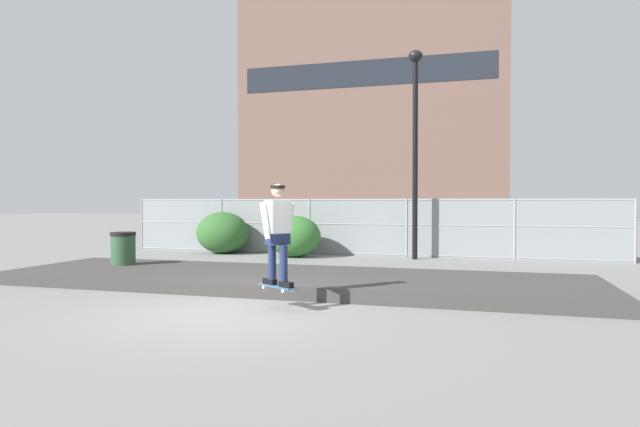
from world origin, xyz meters
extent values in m
plane|color=slate|center=(0.00, 0.00, 0.00)|extent=(120.00, 120.00, 0.00)
cube|color=#3D3A38|center=(0.00, 2.78, 0.13)|extent=(12.21, 3.19, 0.26)
cube|color=#2D608C|center=(0.65, 0.42, 0.38)|extent=(0.78, 0.60, 0.02)
cylinder|color=silver|center=(0.91, 0.36, 0.35)|extent=(0.06, 0.05, 0.05)
cylinder|color=silver|center=(0.82, 0.20, 0.35)|extent=(0.06, 0.05, 0.05)
cylinder|color=silver|center=(0.47, 0.63, 0.35)|extent=(0.06, 0.05, 0.05)
cylinder|color=silver|center=(0.38, 0.48, 0.35)|extent=(0.06, 0.05, 0.05)
cube|color=#99999E|center=(0.86, 0.28, 0.37)|extent=(0.12, 0.15, 0.01)
cube|color=#99999E|center=(0.43, 0.56, 0.37)|extent=(0.12, 0.15, 0.01)
cube|color=black|center=(0.83, 0.30, 0.43)|extent=(0.29, 0.23, 0.09)
cube|color=black|center=(0.46, 0.54, 0.43)|extent=(0.29, 0.23, 0.09)
cylinder|color=#1E284C|center=(0.78, 0.34, 0.77)|extent=(0.13, 0.13, 0.58)
cylinder|color=#1E284C|center=(0.52, 0.50, 0.77)|extent=(0.13, 0.13, 0.58)
cube|color=#1E284C|center=(0.65, 0.42, 1.15)|extent=(0.38, 0.42, 0.18)
cube|color=white|center=(0.65, 0.42, 1.51)|extent=(0.39, 0.44, 0.54)
cylinder|color=white|center=(0.78, 0.63, 1.45)|extent=(0.24, 0.20, 0.58)
cylinder|color=white|center=(0.51, 0.21, 1.45)|extent=(0.24, 0.20, 0.58)
sphere|color=tan|center=(0.65, 0.42, 1.93)|extent=(0.21, 0.21, 0.21)
cylinder|color=black|center=(0.65, 0.42, 1.99)|extent=(0.24, 0.24, 0.05)
cylinder|color=gray|center=(-8.08, 9.38, 0.93)|extent=(0.06, 0.06, 1.85)
cylinder|color=gray|center=(-4.85, 9.38, 0.93)|extent=(0.06, 0.06, 1.85)
cylinder|color=gray|center=(-1.62, 9.38, 0.93)|extent=(0.06, 0.06, 1.85)
cylinder|color=gray|center=(1.62, 9.38, 0.93)|extent=(0.06, 0.06, 1.85)
cylinder|color=gray|center=(4.85, 9.38, 0.93)|extent=(0.06, 0.06, 1.85)
cylinder|color=gray|center=(8.08, 9.38, 0.93)|extent=(0.06, 0.06, 1.85)
cylinder|color=gray|center=(0.00, 9.38, 1.81)|extent=(16.16, 0.04, 0.04)
cylinder|color=gray|center=(0.00, 9.38, 1.02)|extent=(16.16, 0.04, 0.04)
cylinder|color=gray|center=(0.00, 9.38, 0.06)|extent=(16.16, 0.04, 0.04)
cube|color=gray|center=(0.00, 9.38, 0.93)|extent=(16.16, 0.01, 1.85)
cylinder|color=black|center=(1.94, 8.78, 2.99)|extent=(0.16, 0.16, 5.98)
ellipsoid|color=black|center=(1.94, 8.78, 6.16)|extent=(0.44, 0.44, 0.36)
cube|color=#474C54|center=(-5.10, 11.45, 0.67)|extent=(4.44, 1.90, 0.70)
cube|color=#23282D|center=(-5.30, 11.45, 1.34)|extent=(2.24, 1.65, 0.64)
cylinder|color=black|center=(-3.71, 12.27, 0.32)|extent=(0.65, 0.26, 0.64)
cylinder|color=black|center=(-3.76, 10.56, 0.32)|extent=(0.65, 0.26, 0.64)
cylinder|color=black|center=(-6.44, 12.34, 0.32)|extent=(0.65, 0.26, 0.64)
cylinder|color=black|center=(-6.48, 10.63, 0.32)|extent=(0.65, 0.26, 0.64)
cube|color=brown|center=(-6.62, 49.16, 11.35)|extent=(26.50, 12.12, 22.71)
cube|color=#1E232B|center=(-6.62, 43.08, 14.08)|extent=(24.38, 0.04, 2.50)
ellipsoid|color=#2D5B28|center=(-4.51, 8.77, 0.70)|extent=(1.82, 1.49, 1.40)
ellipsoid|color=#336B2D|center=(-1.79, 8.32, 0.66)|extent=(1.70, 1.39, 1.31)
cylinder|color=#2D5133|center=(-4.33, 3.20, 0.47)|extent=(0.56, 0.56, 0.95)
cylinder|color=black|center=(-4.33, 3.20, 0.99)|extent=(0.59, 0.59, 0.08)
camera|label=1|loc=(3.73, -7.72, 1.75)|focal=30.15mm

